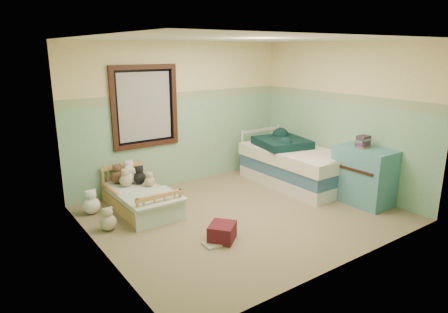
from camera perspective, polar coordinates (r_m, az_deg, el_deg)
floor at (r=5.98m, az=2.81°, el=-8.25°), size 4.20×3.60×0.02m
ceiling at (r=5.49m, az=3.16°, el=16.68°), size 4.20×3.60×0.02m
wall_back at (r=7.07m, az=-6.14°, el=6.03°), size 4.20×0.04×2.50m
wall_front at (r=4.37m, az=17.76°, el=-0.33°), size 4.20×0.04×2.50m
wall_left at (r=4.63m, az=-17.90°, el=0.51°), size 0.04×3.60×2.50m
wall_right at (r=7.07m, az=16.52°, el=5.49°), size 0.04×3.60×2.50m
wainscot_mint at (r=7.16m, az=-5.97°, el=2.06°), size 4.20×0.01×1.50m
border_strip at (r=7.02m, az=-6.15°, el=8.63°), size 4.20×0.01×0.15m
window_frame at (r=6.70m, az=-11.28°, el=7.04°), size 1.16×0.06×1.36m
window_blinds at (r=6.71m, az=-11.31°, el=7.05°), size 0.92×0.01×1.12m
toddler_bed_frame at (r=6.22m, az=-11.94°, el=-6.59°), size 0.71×1.41×0.18m
toddler_mattress at (r=6.17m, az=-12.01°, el=-5.29°), size 0.65×1.35×0.12m
patchwork_quilt at (r=5.76m, az=-10.28°, el=-5.88°), size 0.77×0.71×0.03m
plush_bed_brown at (r=6.51m, az=-15.08°, el=-2.84°), size 0.22×0.22×0.22m
plush_bed_white at (r=6.57m, az=-13.46°, el=-2.46°), size 0.24×0.24×0.24m
plush_bed_tan at (r=6.33m, az=-13.94°, el=-3.35°), size 0.20×0.20×0.20m
plush_bed_dark at (r=6.41m, az=-12.04°, el=-3.00°), size 0.20×0.20×0.20m
plush_floor_cream at (r=6.23m, az=-18.52°, el=-6.71°), size 0.25×0.25×0.25m
plush_floor_tan at (r=5.62m, az=-16.33°, el=-9.10°), size 0.22×0.22×0.22m
twin_bed_frame at (r=7.26m, az=10.05°, el=-3.16°), size 0.97×1.95×0.22m
twin_boxspring at (r=7.19m, az=10.13°, el=-1.50°), size 0.97×1.95×0.22m
twin_mattress at (r=7.13m, az=10.22°, el=0.20°), size 1.01×1.99×0.22m
teal_blanket at (r=7.26m, az=8.32°, el=2.01°), size 1.00×1.03×0.14m
dresser at (r=6.60m, az=19.43°, el=-2.62°), size 0.55×0.89×0.89m
book_stack at (r=6.50m, az=19.39°, el=2.03°), size 0.19×0.15×0.19m
red_pillow at (r=5.14m, az=-0.26°, el=-10.83°), size 0.47×0.46×0.22m
floor_book at (r=5.08m, az=-1.38°, el=-12.41°), size 0.28×0.22×0.03m
extra_plush_0 at (r=6.45m, az=-13.44°, el=-2.95°), size 0.20×0.20×0.20m
extra_plush_1 at (r=6.26m, az=-10.65°, el=-3.53°), size 0.16×0.16×0.16m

